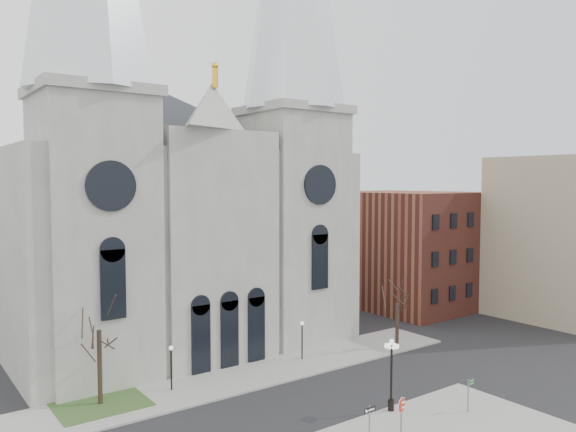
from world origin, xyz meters
TOP-DOWN VIEW (x-y plane):
  - ground at (0.00, 0.00)m, footprint 160.00×160.00m
  - sidewalk_far at (0.00, 11.00)m, footprint 40.00×6.00m
  - grass_patch at (-11.00, 12.00)m, footprint 6.00×5.00m
  - cathedral at (0.00, 22.86)m, footprint 33.00×26.66m
  - bg_building_brick at (30.00, 22.00)m, footprint 14.00×18.00m
  - bg_building_tan at (38.00, 6.00)m, footprint 10.00×14.00m
  - tree_left at (-11.00, 12.00)m, footprint 3.20×3.20m
  - tree_right at (15.00, 9.00)m, footprint 3.20×3.20m
  - ped_lamp_left at (-6.00, 11.50)m, footprint 0.32×0.32m
  - ped_lamp_right at (6.00, 11.50)m, footprint 0.32×0.32m
  - stop_sign at (1.40, -3.96)m, footprint 0.97×0.13m
  - globe_lamp at (4.22, -0.50)m, footprint 1.31×1.31m
  - one_way_sign at (0.23, -2.55)m, footprint 0.86×0.08m
  - street_name_sign at (8.21, -3.65)m, footprint 0.70×0.14m

SIDE VIEW (x-z plane):
  - ground at x=0.00m, z-range 0.00..0.00m
  - sidewalk_far at x=0.00m, z-range 0.00..0.14m
  - grass_patch at x=-11.00m, z-range 0.00..0.18m
  - street_name_sign at x=8.21m, z-range 0.34..2.53m
  - one_way_sign at x=0.23m, z-range 0.51..2.47m
  - stop_sign at x=1.40m, z-range 0.70..3.38m
  - ped_lamp_left at x=-6.00m, z-range 0.70..3.96m
  - ped_lamp_right at x=6.00m, z-range 0.70..3.96m
  - globe_lamp at x=4.22m, z-range 0.76..5.57m
  - tree_right at x=15.00m, z-range 1.47..7.47m
  - tree_left at x=-11.00m, z-range 1.83..9.33m
  - bg_building_brick at x=30.00m, z-range 0.00..14.00m
  - bg_building_tan at x=38.00m, z-range 0.00..18.00m
  - cathedral at x=0.00m, z-range -8.52..45.48m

